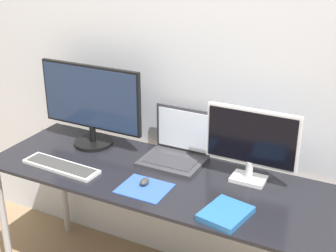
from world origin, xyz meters
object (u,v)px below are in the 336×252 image
Objects in this scene: monitor_left at (91,103)px; keyboard at (61,166)px; book at (226,214)px; laptop at (177,148)px; monitor_right at (251,142)px; mouse at (145,182)px.

monitor_left is 1.43× the size of keyboard.
book is at bearing -20.21° from monitor_left.
laptop is at bearing 5.76° from monitor_left.
monitor_right is at bearing -6.96° from laptop.
monitor_right reaches higher than mouse.
monitor_left is at bearing 150.97° from mouse.
mouse is at bearing -92.29° from laptop.
monitor_right is at bearing 19.20° from keyboard.
mouse is at bearing 4.96° from keyboard.
monitor_right is at bearing 91.57° from book.
monitor_left is 2.59× the size of book.
monitor_left is at bearing -174.24° from laptop.
laptop is 0.73× the size of keyboard.
mouse is at bearing -147.53° from monitor_right.
mouse reaches higher than book.
laptop reaches higher than book.
keyboard is 0.93m from book.
laptop reaches higher than keyboard.
laptop is 5.18× the size of mouse.
mouse is 0.26× the size of book.
monitor_left reaches higher than monitor_right.
monitor_left is 0.40m from keyboard.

